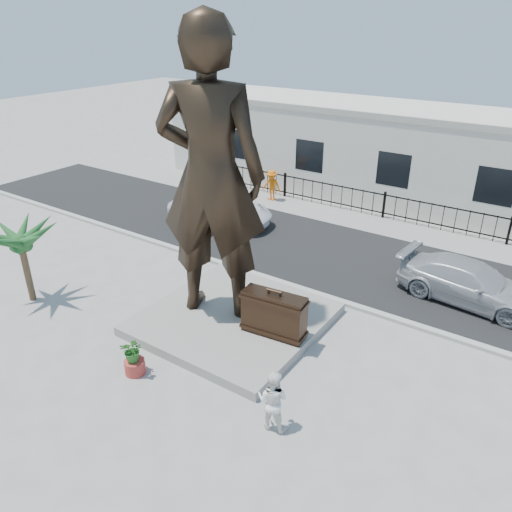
{
  "coord_description": "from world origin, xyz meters",
  "views": [
    {
      "loc": [
        7.54,
        -9.07,
        8.82
      ],
      "look_at": [
        0.0,
        2.0,
        2.3
      ],
      "focal_mm": 35.0,
      "sensor_mm": 36.0,
      "label": 1
    }
  ],
  "objects": [
    {
      "name": "suitcase",
      "position": [
        1.06,
        1.37,
        0.96
      ],
      "size": [
        1.94,
        0.8,
        1.33
      ],
      "primitive_type": "cube",
      "rotation": [
        0.0,
        0.0,
        0.11
      ],
      "color": "black",
      "rests_on": "plinth"
    },
    {
      "name": "car_white",
      "position": [
        -5.98,
        7.9,
        0.68
      ],
      "size": [
        5.11,
        2.96,
        1.34
      ],
      "primitive_type": "imported",
      "rotation": [
        0.0,
        0.0,
        1.73
      ],
      "color": "white",
      "rests_on": "street"
    },
    {
      "name": "curb",
      "position": [
        0.0,
        4.5,
        0.06
      ],
      "size": [
        40.0,
        0.25,
        0.12
      ],
      "primitive_type": "cube",
      "color": "#A5A399",
      "rests_on": "ground"
    },
    {
      "name": "plinth",
      "position": [
        -0.5,
        1.5,
        0.15
      ],
      "size": [
        5.2,
        5.2,
        0.3
      ],
      "primitive_type": "cube",
      "color": "gray",
      "rests_on": "ground"
    },
    {
      "name": "statue",
      "position": [
        -1.26,
        1.57,
        4.66
      ],
      "size": [
        3.72,
        3.11,
        8.71
      ],
      "primitive_type": "imported",
      "rotation": [
        0.0,
        0.0,
        3.52
      ],
      "color": "black",
      "rests_on": "plinth"
    },
    {
      "name": "planter",
      "position": [
        -1.28,
        -1.96,
        0.2
      ],
      "size": [
        0.56,
        0.56,
        0.4
      ],
      "primitive_type": "cylinder",
      "color": "#AC372D",
      "rests_on": "ground"
    },
    {
      "name": "palm_tree",
      "position": [
        -7.07,
        -1.21,
        0.0
      ],
      "size": [
        1.8,
        1.8,
        3.2
      ],
      "primitive_type": null,
      "color": "#1B4B1F",
      "rests_on": "ground"
    },
    {
      "name": "far_sidewalk",
      "position": [
        0.0,
        12.0,
        0.01
      ],
      "size": [
        40.0,
        2.5,
        0.02
      ],
      "primitive_type": "cube",
      "color": "#9E9991",
      "rests_on": "ground"
    },
    {
      "name": "car_silver",
      "position": [
        5.24,
        7.06,
        0.7
      ],
      "size": [
        4.92,
        2.36,
        1.38
      ],
      "primitive_type": "imported",
      "rotation": [
        0.0,
        0.0,
        1.48
      ],
      "color": "#AAACAE",
      "rests_on": "street"
    },
    {
      "name": "fence",
      "position": [
        0.0,
        12.8,
        0.6
      ],
      "size": [
        22.0,
        0.1,
        1.2
      ],
      "primitive_type": "cube",
      "color": "black",
      "rests_on": "ground"
    },
    {
      "name": "building",
      "position": [
        0.0,
        17.0,
        2.2
      ],
      "size": [
        28.0,
        7.0,
        4.4
      ],
      "primitive_type": "cube",
      "color": "silver",
      "rests_on": "ground"
    },
    {
      "name": "shrub",
      "position": [
        -1.28,
        -1.96,
        0.74
      ],
      "size": [
        0.74,
        0.69,
        0.68
      ],
      "primitive_type": "imported",
      "rotation": [
        0.0,
        0.0,
        0.31
      ],
      "color": "#286521",
      "rests_on": "planter"
    },
    {
      "name": "ground",
      "position": [
        0.0,
        0.0,
        0.0
      ],
      "size": [
        100.0,
        100.0,
        0.0
      ],
      "primitive_type": "plane",
      "color": "#9E9991",
      "rests_on": "ground"
    },
    {
      "name": "tourist",
      "position": [
        2.86,
        -1.51,
        0.79
      ],
      "size": [
        0.86,
        0.73,
        1.58
      ],
      "primitive_type": "imported",
      "rotation": [
        0.0,
        0.0,
        3.33
      ],
      "color": "white",
      "rests_on": "ground"
    },
    {
      "name": "worker",
      "position": [
        -5.77,
        11.9,
        0.82
      ],
      "size": [
        1.06,
        0.63,
        1.6
      ],
      "primitive_type": "imported",
      "rotation": [
        0.0,
        0.0,
        0.04
      ],
      "color": "orange",
      "rests_on": "far_sidewalk"
    },
    {
      "name": "street",
      "position": [
        0.0,
        8.0,
        0.01
      ],
      "size": [
        40.0,
        7.0,
        0.01
      ],
      "primitive_type": "cube",
      "color": "black",
      "rests_on": "ground"
    }
  ]
}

